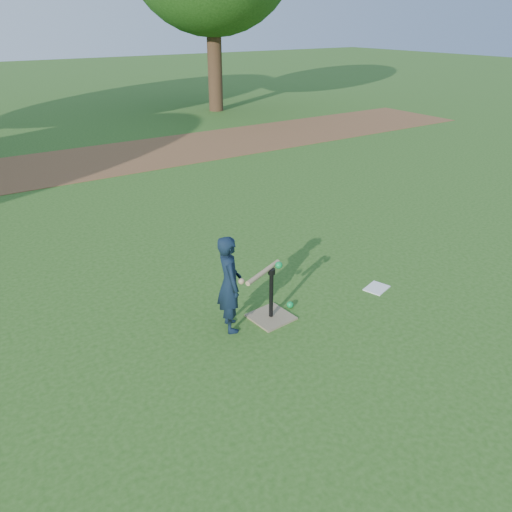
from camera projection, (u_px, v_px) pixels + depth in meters
ground at (243, 311)px, 5.72m from camera, size 80.00×80.00×0.00m
dirt_strip at (66, 165)px, 11.33m from camera, size 24.00×3.00×0.01m
child at (230, 284)px, 5.20m from camera, size 0.36×0.45×1.08m
wiffle_ball_ground at (290, 305)px, 5.77m from camera, size 0.08×0.08×0.08m
clipboard at (377, 288)px, 6.20m from camera, size 0.35×0.31×0.01m
batting_tee at (271, 309)px, 5.55m from camera, size 0.46×0.46×0.61m
swing_action at (264, 272)px, 5.26m from camera, size 0.62×0.28×0.09m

